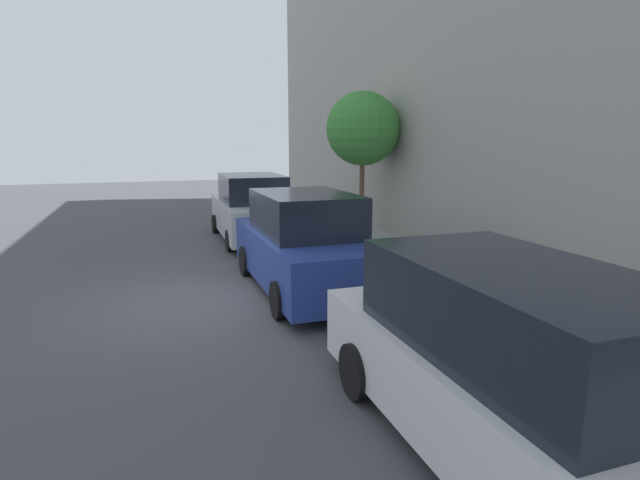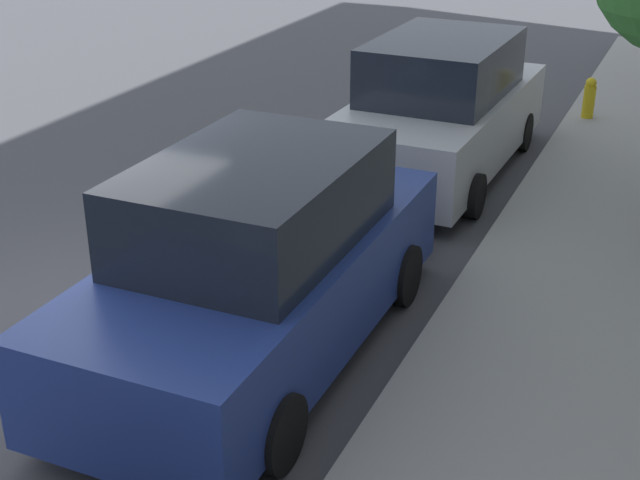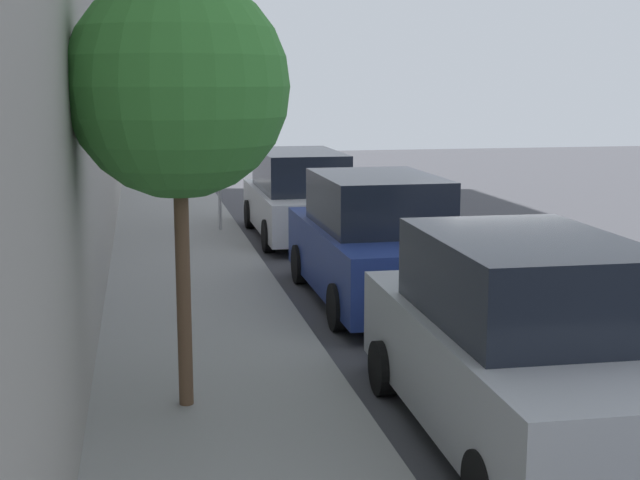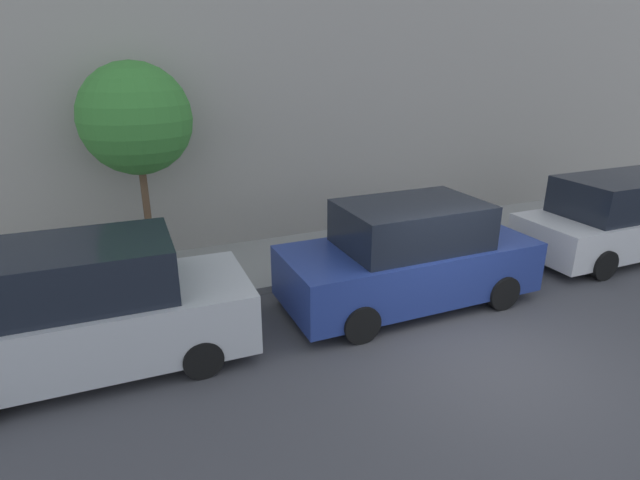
# 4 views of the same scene
# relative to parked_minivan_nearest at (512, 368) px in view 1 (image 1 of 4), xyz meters

# --- Properties ---
(ground_plane) EXTENTS (60.00, 60.00, 0.00)m
(ground_plane) POSITION_rel_parked_minivan_nearest_xyz_m (-2.27, 5.78, -0.92)
(ground_plane) COLOR #424247
(sidewalk) EXTENTS (2.74, 32.00, 0.15)m
(sidewalk) POSITION_rel_parked_minivan_nearest_xyz_m (2.60, 5.78, -0.85)
(sidewalk) COLOR gray
(sidewalk) RESTS_ON ground_plane
(parked_minivan_nearest) EXTENTS (2.02, 4.91, 1.90)m
(parked_minivan_nearest) POSITION_rel_parked_minivan_nearest_xyz_m (0.00, 0.00, 0.00)
(parked_minivan_nearest) COLOR silver
(parked_minivan_nearest) RESTS_ON ground_plane
(parked_suv_second) EXTENTS (2.08, 4.81, 1.98)m
(parked_suv_second) POSITION_rel_parked_minivan_nearest_xyz_m (-0.16, 5.90, 0.01)
(parked_suv_second) COLOR navy
(parked_suv_second) RESTS_ON ground_plane
(parked_suv_third) EXTENTS (2.08, 4.85, 1.98)m
(parked_suv_third) POSITION_rel_parked_minivan_nearest_xyz_m (-0.09, 11.46, 0.01)
(parked_suv_third) COLOR #B7BABF
(parked_suv_third) RESTS_ON ground_plane
(street_tree) EXTENTS (2.16, 2.16, 4.27)m
(street_tree) POSITION_rel_parked_minivan_nearest_xyz_m (3.00, 10.25, 2.41)
(street_tree) COLOR brown
(street_tree) RESTS_ON sidewalk
(fire_hydrant) EXTENTS (0.20, 0.20, 0.69)m
(fire_hydrant) POSITION_rel_parked_minivan_nearest_xyz_m (1.58, 14.66, -0.43)
(fire_hydrant) COLOR gold
(fire_hydrant) RESTS_ON sidewalk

